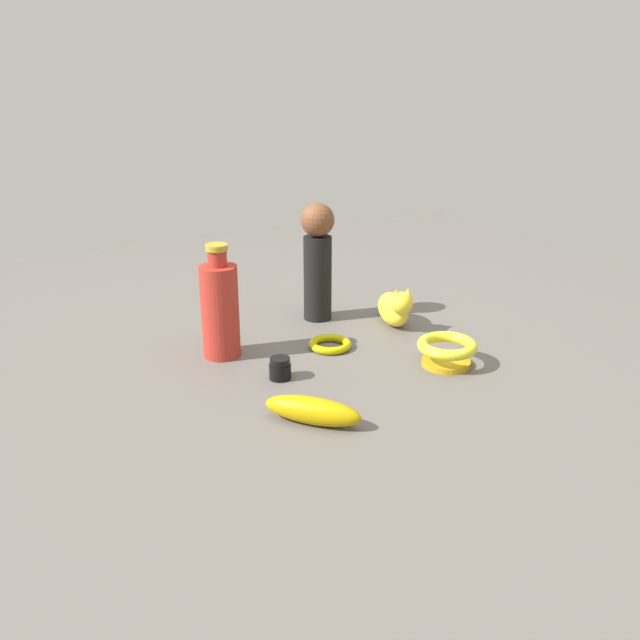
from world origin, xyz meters
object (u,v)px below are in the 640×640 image
at_px(bottle_tall, 220,308).
at_px(banana, 312,411).
at_px(person_figure_adult, 318,258).
at_px(nail_polish_jar, 280,368).
at_px(cat_figurine, 395,308).
at_px(bowl, 447,350).
at_px(bangle, 330,344).

bearing_deg(bottle_tall, banana, -172.69).
distance_m(person_figure_adult, nail_polish_jar, 0.33).
xyz_separation_m(nail_polish_jar, cat_figurine, (0.13, -0.31, 0.02)).
height_order(nail_polish_jar, banana, banana).
xyz_separation_m(bowl, bangle, (0.16, 0.15, -0.02)).
height_order(person_figure_adult, nail_polish_jar, person_figure_adult).
bearing_deg(bowl, person_figure_adult, 17.41).
xyz_separation_m(banana, cat_figurine, (0.30, -0.33, 0.02)).
bearing_deg(cat_figurine, nail_polish_jar, 112.42).
xyz_separation_m(person_figure_adult, bowl, (-0.32, -0.10, -0.10)).
relative_size(banana, bottle_tall, 0.72).
bearing_deg(banana, cat_figurine, -92.21).
distance_m(nail_polish_jar, bottle_tall, 0.17).
bearing_deg(nail_polish_jar, bottle_tall, 22.21).
height_order(bottle_tall, cat_figurine, bottle_tall).
height_order(bowl, cat_figurine, cat_figurine).
bearing_deg(bottle_tall, nail_polish_jar, -157.79).
bearing_deg(person_figure_adult, nail_polish_jar, 141.58).
relative_size(person_figure_adult, bowl, 2.30).
bearing_deg(person_figure_adult, bottle_tall, 111.77).
relative_size(banana, bangle, 1.87).
relative_size(person_figure_adult, cat_figurine, 1.72).
xyz_separation_m(bowl, bottle_tall, (0.22, 0.35, 0.06)).
bearing_deg(bottle_tall, cat_figurine, -91.81).
height_order(banana, bangle, banana).
bearing_deg(bowl, banana, 105.27).
height_order(bowl, nail_polish_jar, bowl).
height_order(person_figure_adult, bangle, person_figure_adult).
relative_size(bowl, cat_figurine, 0.75).
height_order(nail_polish_jar, bangle, nail_polish_jar).
bearing_deg(banana, bottle_tall, -36.66).
xyz_separation_m(banana, bottle_tall, (0.31, 0.04, 0.07)).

